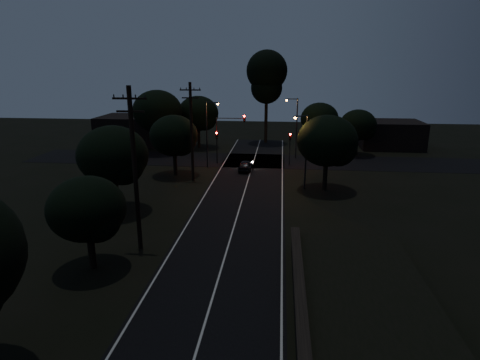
{
  "coord_description": "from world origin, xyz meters",
  "views": [
    {
      "loc": [
        3.45,
        -9.52,
        12.24
      ],
      "look_at": [
        0.0,
        24.0,
        2.5
      ],
      "focal_mm": 30.0,
      "sensor_mm": 36.0,
      "label": 1
    }
  ],
  "objects_px": {
    "signal_mast": "(230,130)",
    "streetlight_c": "(305,147)",
    "tall_pine": "(267,76)",
    "streetlight_a": "(208,130)",
    "signal_left": "(217,142)",
    "streetlight_b": "(295,124)",
    "car": "(246,165)",
    "utility_pole_far": "(192,131)",
    "signal_right": "(290,143)",
    "utility_pole_mid": "(135,168)"
  },
  "relations": [
    {
      "from": "signal_left",
      "to": "streetlight_c",
      "type": "relative_size",
      "value": 0.55
    },
    {
      "from": "tall_pine",
      "to": "signal_mast",
      "type": "distance_m",
      "value": 16.66
    },
    {
      "from": "signal_right",
      "to": "car",
      "type": "height_order",
      "value": "signal_right"
    },
    {
      "from": "signal_mast",
      "to": "streetlight_b",
      "type": "xyz_separation_m",
      "value": [
        8.22,
        4.01,
        0.3
      ]
    },
    {
      "from": "utility_pole_mid",
      "to": "streetlight_c",
      "type": "height_order",
      "value": "utility_pole_mid"
    },
    {
      "from": "utility_pole_mid",
      "to": "streetlight_b",
      "type": "xyz_separation_m",
      "value": [
        11.31,
        29.0,
        -1.1
      ]
    },
    {
      "from": "utility_pole_far",
      "to": "tall_pine",
      "type": "xyz_separation_m",
      "value": [
        7.0,
        23.0,
        4.94
      ]
    },
    {
      "from": "signal_right",
      "to": "streetlight_a",
      "type": "bearing_deg",
      "value": -168.66
    },
    {
      "from": "signal_mast",
      "to": "streetlight_b",
      "type": "height_order",
      "value": "streetlight_b"
    },
    {
      "from": "utility_pole_mid",
      "to": "streetlight_a",
      "type": "relative_size",
      "value": 1.38
    },
    {
      "from": "streetlight_a",
      "to": "utility_pole_far",
      "type": "bearing_deg",
      "value": -96.59
    },
    {
      "from": "car",
      "to": "signal_right",
      "type": "bearing_deg",
      "value": -145.91
    },
    {
      "from": "utility_pole_mid",
      "to": "car",
      "type": "height_order",
      "value": "utility_pole_mid"
    },
    {
      "from": "signal_right",
      "to": "streetlight_b",
      "type": "relative_size",
      "value": 0.51
    },
    {
      "from": "streetlight_b",
      "to": "car",
      "type": "height_order",
      "value": "streetlight_b"
    },
    {
      "from": "signal_left",
      "to": "streetlight_a",
      "type": "height_order",
      "value": "streetlight_a"
    },
    {
      "from": "tall_pine",
      "to": "streetlight_a",
      "type": "bearing_deg",
      "value": -110.36
    },
    {
      "from": "utility_pole_far",
      "to": "streetlight_c",
      "type": "relative_size",
      "value": 1.4
    },
    {
      "from": "utility_pole_mid",
      "to": "signal_left",
      "type": "bearing_deg",
      "value": 86.79
    },
    {
      "from": "signal_right",
      "to": "streetlight_c",
      "type": "distance_m",
      "value": 10.18
    },
    {
      "from": "signal_right",
      "to": "streetlight_a",
      "type": "height_order",
      "value": "streetlight_a"
    },
    {
      "from": "signal_right",
      "to": "streetlight_c",
      "type": "height_order",
      "value": "streetlight_c"
    },
    {
      "from": "signal_left",
      "to": "streetlight_b",
      "type": "height_order",
      "value": "streetlight_b"
    },
    {
      "from": "tall_pine",
      "to": "streetlight_a",
      "type": "relative_size",
      "value": 1.81
    },
    {
      "from": "utility_pole_mid",
      "to": "signal_mast",
      "type": "xyz_separation_m",
      "value": [
        3.09,
        24.99,
        -1.4
      ]
    },
    {
      "from": "signal_mast",
      "to": "car",
      "type": "relative_size",
      "value": 1.68
    },
    {
      "from": "utility_pole_far",
      "to": "tall_pine",
      "type": "bearing_deg",
      "value": 73.07
    },
    {
      "from": "utility_pole_mid",
      "to": "signal_mast",
      "type": "height_order",
      "value": "utility_pole_mid"
    },
    {
      "from": "signal_right",
      "to": "streetlight_b",
      "type": "height_order",
      "value": "streetlight_b"
    },
    {
      "from": "car",
      "to": "utility_pole_far",
      "type": "bearing_deg",
      "value": 43.57
    },
    {
      "from": "signal_mast",
      "to": "streetlight_c",
      "type": "xyz_separation_m",
      "value": [
        8.74,
        -9.99,
        0.01
      ]
    },
    {
      "from": "utility_pole_mid",
      "to": "signal_left",
      "type": "relative_size",
      "value": 2.68
    },
    {
      "from": "streetlight_c",
      "to": "streetlight_b",
      "type": "bearing_deg",
      "value": 92.14
    },
    {
      "from": "streetlight_b",
      "to": "streetlight_c",
      "type": "bearing_deg",
      "value": -87.86
    },
    {
      "from": "tall_pine",
      "to": "signal_left",
      "type": "height_order",
      "value": "tall_pine"
    },
    {
      "from": "utility_pole_mid",
      "to": "car",
      "type": "bearing_deg",
      "value": 76.11
    },
    {
      "from": "signal_mast",
      "to": "streetlight_b",
      "type": "relative_size",
      "value": 0.78
    },
    {
      "from": "tall_pine",
      "to": "signal_left",
      "type": "relative_size",
      "value": 3.53
    },
    {
      "from": "signal_left",
      "to": "utility_pole_mid",
      "type": "bearing_deg",
      "value": -93.21
    },
    {
      "from": "utility_pole_far",
      "to": "signal_right",
      "type": "bearing_deg",
      "value": 37.0
    },
    {
      "from": "tall_pine",
      "to": "signal_mast",
      "type": "xyz_separation_m",
      "value": [
        -3.91,
        -15.01,
        -6.08
      ]
    },
    {
      "from": "signal_mast",
      "to": "streetlight_c",
      "type": "relative_size",
      "value": 0.83
    },
    {
      "from": "signal_mast",
      "to": "streetlight_a",
      "type": "bearing_deg",
      "value": -140.23
    },
    {
      "from": "streetlight_b",
      "to": "car",
      "type": "xyz_separation_m",
      "value": [
        -5.93,
        -7.27,
        -4.0
      ]
    },
    {
      "from": "streetlight_b",
      "to": "utility_pole_far",
      "type": "bearing_deg",
      "value": -133.3
    },
    {
      "from": "utility_pole_mid",
      "to": "streetlight_c",
      "type": "distance_m",
      "value": 19.15
    },
    {
      "from": "tall_pine",
      "to": "streetlight_c",
      "type": "distance_m",
      "value": 26.18
    },
    {
      "from": "streetlight_a",
      "to": "signal_right",
      "type": "bearing_deg",
      "value": 11.34
    },
    {
      "from": "utility_pole_mid",
      "to": "signal_left",
      "type": "height_order",
      "value": "utility_pole_mid"
    },
    {
      "from": "tall_pine",
      "to": "streetlight_c",
      "type": "bearing_deg",
      "value": -79.07
    }
  ]
}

